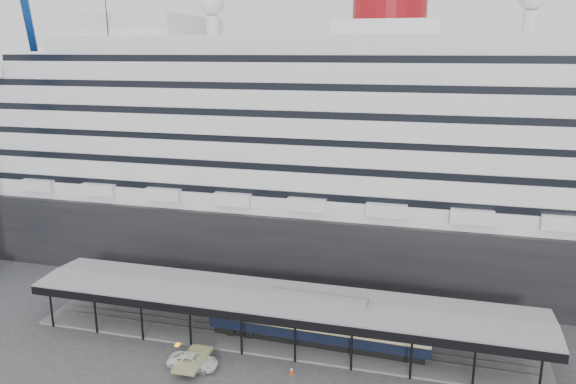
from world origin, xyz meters
name	(u,v)px	position (x,y,z in m)	size (l,w,h in m)	color
ground	(265,362)	(0.00, 0.00, 0.00)	(200.00, 200.00, 0.00)	#363639
cruise_ship	(330,138)	(0.05, 32.00, 18.35)	(130.00, 30.00, 43.90)	black
platform_canopy	(279,319)	(0.00, 5.00, 2.36)	(56.00, 9.18, 5.30)	slate
port_truck	(193,361)	(-6.70, -2.82, 0.71)	(2.34, 5.07, 1.41)	white
pullman_carriage	(317,320)	(4.31, 5.00, 2.86)	(24.22, 3.90, 23.69)	black
traffic_cone_left	(188,357)	(-7.81, -1.70, 0.35)	(0.41, 0.41, 0.71)	#D34E0B
traffic_cone_right	(292,370)	(3.12, -1.30, 0.39)	(0.46, 0.46, 0.78)	red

